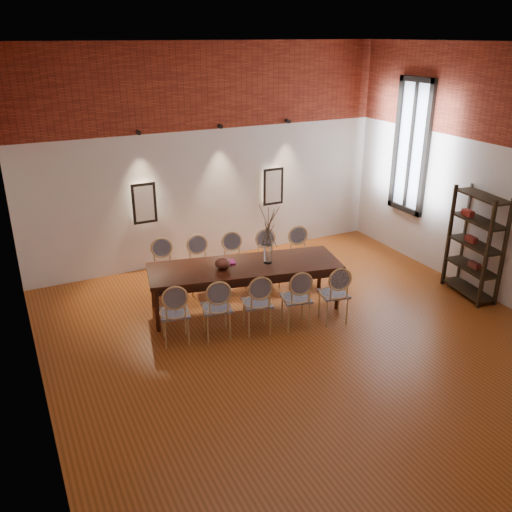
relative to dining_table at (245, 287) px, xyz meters
name	(u,v)px	position (x,y,z in m)	size (l,w,h in m)	color
floor	(303,340)	(0.33, -1.28, -0.39)	(7.00, 7.00, 0.02)	#974A1B
ceiling	(314,42)	(0.33, -1.28, 3.63)	(7.00, 7.00, 0.02)	silver
wall_back	(208,156)	(0.33, 2.27, 1.62)	(7.00, 0.10, 4.00)	silver
wall_left	(15,253)	(-3.22, -1.28, 1.62)	(0.10, 7.00, 4.00)	silver
wall_right	(501,178)	(3.88, -1.28, 1.62)	(0.10, 7.00, 4.00)	silver
brick_band_back	(207,86)	(0.33, 2.20, 2.88)	(7.00, 0.02, 1.50)	maroon
brick_band_left	(1,130)	(-3.15, -1.28, 2.88)	(0.02, 7.00, 1.50)	maroon
niche_left	(144,203)	(-0.97, 2.17, 0.93)	(0.36, 0.06, 0.66)	#FFEAC6
niche_right	(272,186)	(1.63, 2.17, 0.93)	(0.36, 0.06, 0.66)	#FFEAC6
spot_fixture_left	(138,133)	(-0.97, 2.14, 2.17)	(0.08, 0.08, 0.10)	black
spot_fixture_mid	(220,126)	(0.53, 2.14, 2.17)	(0.08, 0.08, 0.10)	black
spot_fixture_right	(288,121)	(1.93, 2.14, 2.17)	(0.08, 0.08, 0.10)	black
window_glass	(412,147)	(3.79, 0.72, 1.77)	(0.02, 0.78, 2.38)	silver
window_frame	(411,147)	(3.77, 0.72, 1.77)	(0.08, 0.90, 2.50)	black
window_mullion	(411,147)	(3.77, 0.72, 1.77)	(0.06, 0.06, 2.40)	black
dining_table	(245,287)	(0.00, 0.00, 0.00)	(3.00, 0.96, 0.75)	#37160A
chair_near_a	(175,312)	(-1.33, -0.50, 0.09)	(0.44, 0.44, 0.94)	tan
chair_near_b	(217,307)	(-0.74, -0.62, 0.09)	(0.44, 0.44, 0.94)	tan
chair_near_c	(257,303)	(-0.15, -0.75, 0.09)	(0.44, 0.44, 0.94)	tan
chair_near_d	(296,298)	(0.43, -0.87, 0.09)	(0.44, 0.44, 0.94)	tan
chair_near_e	(334,293)	(1.02, -0.99, 0.09)	(0.44, 0.44, 0.94)	tan
chair_far_a	(164,270)	(-1.02, 0.99, 0.09)	(0.44, 0.44, 0.94)	tan
chair_far_b	(200,266)	(-0.43, 0.87, 0.09)	(0.44, 0.44, 0.94)	tan
chair_far_c	(235,263)	(0.15, 0.75, 0.09)	(0.44, 0.44, 0.94)	tan
chair_far_d	(268,259)	(0.74, 0.62, 0.09)	(0.44, 0.44, 0.94)	tan
chair_far_e	(301,256)	(1.33, 0.50, 0.09)	(0.44, 0.44, 0.94)	tan
vase	(268,254)	(0.37, -0.08, 0.53)	(0.14, 0.14, 0.30)	silver
dried_branches	(268,227)	(0.37, -0.08, 0.98)	(0.50, 0.50, 0.70)	#473D28
bowl	(223,263)	(-0.36, 0.02, 0.46)	(0.24, 0.24, 0.18)	brown
book	(227,263)	(-0.23, 0.18, 0.39)	(0.26, 0.18, 0.03)	#9A1167
shelving_rack	(475,244)	(3.61, -1.22, 0.53)	(0.38, 1.00, 1.80)	black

